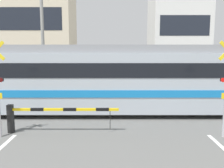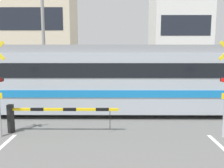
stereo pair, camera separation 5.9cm
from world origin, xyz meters
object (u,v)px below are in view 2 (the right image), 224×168
Objects in this scene: commuter_train at (113,77)px; crossing_barrier_near at (40,114)px; crossing_barrier_far at (157,89)px; pedestrian at (117,81)px.

crossing_barrier_near is (-2.70, -3.11, -1.04)m from commuter_train.
crossing_barrier_far is (2.62, 2.67, -1.04)m from commuter_train.
crossing_barrier_near is at bearing -131.03° from commuter_train.
commuter_train is 8.77× the size of pedestrian.
crossing_barrier_near is 8.31m from pedestrian.
pedestrian is (3.00, 7.75, 0.23)m from crossing_barrier_near.
crossing_barrier_near is at bearing -111.14° from pedestrian.
commuter_train is 4.72m from pedestrian.
crossing_barrier_far is (5.33, 5.77, 0.00)m from crossing_barrier_near.
commuter_train is at bearing 48.97° from crossing_barrier_near.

